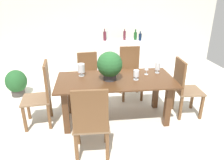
{
  "coord_description": "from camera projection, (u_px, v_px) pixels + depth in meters",
  "views": [
    {
      "loc": [
        -0.44,
        -3.23,
        2.04
      ],
      "look_at": [
        -0.04,
        0.07,
        0.65
      ],
      "focal_mm": 33.44,
      "sensor_mm": 36.0,
      "label": 1
    }
  ],
  "objects": [
    {
      "name": "ground_plane",
      "position": [
        114.0,
        114.0,
        3.8
      ],
      "size": [
        7.04,
        7.04,
        0.0
      ],
      "primitive_type": "plane",
      "color": "silver"
    },
    {
      "name": "back_wall",
      "position": [
        102.0,
        23.0,
        5.68
      ],
      "size": [
        6.4,
        0.1,
        2.6
      ],
      "primitive_type": "cube",
      "color": "beige",
      "rests_on": "ground"
    },
    {
      "name": "dining_table",
      "position": [
        116.0,
        87.0,
        3.45
      ],
      "size": [
        1.91,
        0.91,
        0.75
      ],
      "color": "#4C2D19",
      "rests_on": "ground"
    },
    {
      "name": "chair_far_left",
      "position": [
        88.0,
        74.0,
        4.24
      ],
      "size": [
        0.47,
        0.48,
        0.95
      ],
      "rotation": [
        0.0,
        0.0,
        0.09
      ],
      "color": "brown",
      "rests_on": "ground"
    },
    {
      "name": "chair_near_left",
      "position": [
        91.0,
        121.0,
        2.59
      ],
      "size": [
        0.48,
        0.46,
        1.04
      ],
      "rotation": [
        0.0,
        0.0,
        3.11
      ],
      "color": "brown",
      "rests_on": "ground"
    },
    {
      "name": "chair_far_right",
      "position": [
        130.0,
        70.0,
        4.34
      ],
      "size": [
        0.45,
        0.48,
        1.04
      ],
      "rotation": [
        0.0,
        0.0,
        -0.0
      ],
      "color": "brown",
      "rests_on": "ground"
    },
    {
      "name": "chair_foot_end",
      "position": [
        184.0,
        85.0,
        3.6
      ],
      "size": [
        0.46,
        0.47,
        1.03
      ],
      "rotation": [
        0.0,
        0.0,
        1.52
      ],
      "color": "brown",
      "rests_on": "ground"
    },
    {
      "name": "chair_head_end",
      "position": [
        42.0,
        92.0,
        3.34
      ],
      "size": [
        0.49,
        0.49,
        1.06
      ],
      "rotation": [
        0.0,
        0.0,
        -1.48
      ],
      "color": "brown",
      "rests_on": "ground"
    },
    {
      "name": "flower_centerpiece",
      "position": [
        110.0,
        65.0,
        3.28
      ],
      "size": [
        0.4,
        0.4,
        0.46
      ],
      "color": "#333338",
      "rests_on": "dining_table"
    },
    {
      "name": "crystal_vase_left",
      "position": [
        158.0,
        67.0,
        3.62
      ],
      "size": [
        0.09,
        0.09,
        0.19
      ],
      "color": "silver",
      "rests_on": "dining_table"
    },
    {
      "name": "crystal_vase_center_near",
      "position": [
        136.0,
        74.0,
        3.34
      ],
      "size": [
        0.09,
        0.09,
        0.16
      ],
      "color": "silver",
      "rests_on": "dining_table"
    },
    {
      "name": "crystal_vase_right",
      "position": [
        81.0,
        69.0,
        3.48
      ],
      "size": [
        0.12,
        0.12,
        0.21
      ],
      "color": "silver",
      "rests_on": "dining_table"
    },
    {
      "name": "wine_glass",
      "position": [
        147.0,
        68.0,
        3.55
      ],
      "size": [
        0.07,
        0.07,
        0.15
      ],
      "color": "silver",
      "rests_on": "dining_table"
    },
    {
      "name": "kitchen_counter",
      "position": [
        126.0,
        59.0,
        5.38
      ],
      "size": [
        1.6,
        0.57,
        0.96
      ],
      "primitive_type": "cube",
      "color": "white",
      "rests_on": "ground"
    },
    {
      "name": "wine_bottle_clear",
      "position": [
        124.0,
        35.0,
        5.18
      ],
      "size": [
        0.07,
        0.07,
        0.27
      ],
      "color": "#511E28",
      "rests_on": "kitchen_counter"
    },
    {
      "name": "wine_bottle_green",
      "position": [
        135.0,
        36.0,
        5.23
      ],
      "size": [
        0.08,
        0.08,
        0.26
      ],
      "color": "#194C1E",
      "rests_on": "kitchen_counter"
    },
    {
      "name": "wine_bottle_tall",
      "position": [
        140.0,
        37.0,
        5.15
      ],
      "size": [
        0.08,
        0.08,
        0.23
      ],
      "color": "#0F1E38",
      "rests_on": "kitchen_counter"
    },
    {
      "name": "wine_bottle_dark",
      "position": [
        105.0,
        36.0,
        5.13
      ],
      "size": [
        0.08,
        0.08,
        0.29
      ],
      "color": "#511E28",
      "rests_on": "kitchen_counter"
    },
    {
      "name": "wine_bottle_amber",
      "position": [
        107.0,
        35.0,
        5.25
      ],
      "size": [
        0.07,
        0.07,
        0.27
      ],
      "color": "#B2BFB7",
      "rests_on": "kitchen_counter"
    },
    {
      "name": "potted_plant_floor",
      "position": [
        16.0,
        82.0,
        4.41
      ],
      "size": [
        0.44,
        0.44,
        0.57
      ],
      "color": "#423D38",
      "rests_on": "ground"
    }
  ]
}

